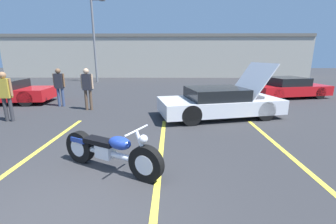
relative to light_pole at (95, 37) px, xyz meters
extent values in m
cube|color=yellow|center=(3.15, -14.77, -3.76)|extent=(0.12, 5.61, 0.01)
cube|color=yellow|center=(6.18, -14.77, -3.76)|extent=(0.12, 5.61, 0.01)
cube|color=yellow|center=(9.22, -14.77, -3.76)|extent=(0.12, 5.61, 0.01)
cube|color=#B2AD9E|center=(4.77, 5.97, -1.57)|extent=(32.00, 4.00, 4.40)
cube|color=slate|center=(4.77, 5.97, 0.48)|extent=(32.00, 4.20, 0.30)
cylinder|color=slate|center=(-0.09, 0.00, -0.37)|extent=(0.18, 0.18, 6.78)
cylinder|color=slate|center=(0.36, 0.00, 2.87)|extent=(0.90, 0.10, 0.10)
cube|color=#4C4C51|center=(0.81, 0.00, 2.87)|extent=(0.44, 0.28, 0.16)
cylinder|color=black|center=(5.97, -15.90, -3.42)|extent=(0.69, 0.45, 0.70)
cylinder|color=black|center=(4.45, -15.14, -3.42)|extent=(0.69, 0.45, 0.70)
cylinder|color=silver|center=(5.97, -15.90, -3.42)|extent=(0.42, 0.32, 0.38)
cylinder|color=silver|center=(4.45, -15.14, -3.42)|extent=(0.42, 0.32, 0.38)
cylinder|color=silver|center=(5.21, -15.52, -3.40)|extent=(1.35, 0.75, 0.12)
cube|color=silver|center=(5.10, -15.46, -3.36)|extent=(0.43, 0.38, 0.28)
ellipsoid|color=navy|center=(5.44, -15.63, -3.12)|extent=(0.58, 0.48, 0.26)
cube|color=black|center=(4.98, -15.41, -3.18)|extent=(0.75, 0.55, 0.10)
cube|color=navy|center=(4.49, -15.16, -3.23)|extent=(0.44, 0.37, 0.10)
cylinder|color=silver|center=(5.90, -15.86, -3.09)|extent=(0.31, 0.20, 0.63)
cylinder|color=silver|center=(5.80, -15.82, -2.80)|extent=(0.34, 0.64, 0.04)
sphere|color=silver|center=(5.93, -15.88, -2.94)|extent=(0.16, 0.16, 0.16)
cylinder|color=silver|center=(4.92, -15.25, -3.46)|extent=(1.03, 0.57, 0.09)
cube|color=silver|center=(8.26, -11.32, -3.31)|extent=(4.82, 2.86, 0.52)
cube|color=black|center=(8.09, -11.36, -2.85)|extent=(2.36, 2.11, 0.41)
cylinder|color=black|center=(9.81, -11.80, -3.41)|extent=(0.74, 0.38, 0.71)
cylinder|color=black|center=(9.43, -10.19, -3.41)|extent=(0.74, 0.38, 0.71)
cylinder|color=black|center=(7.10, -12.45, -3.41)|extent=(0.74, 0.38, 0.71)
cylinder|color=black|center=(6.71, -10.84, -3.41)|extent=(0.74, 0.38, 0.71)
cube|color=silver|center=(9.52, -11.02, -2.41)|extent=(1.31, 1.90, 1.31)
cube|color=#4C4C51|center=(9.47, -11.03, -3.10)|extent=(0.82, 1.14, 0.28)
cube|color=red|center=(12.99, -7.09, -3.34)|extent=(4.37, 2.65, 0.51)
cube|color=black|center=(12.83, -7.13, -2.87)|extent=(2.14, 2.00, 0.43)
cylinder|color=black|center=(14.39, -7.62, -3.45)|extent=(0.67, 0.35, 0.64)
cylinder|color=black|center=(14.05, -6.04, -3.45)|extent=(0.67, 0.35, 0.64)
cylinder|color=black|center=(11.92, -8.15, -3.45)|extent=(0.67, 0.35, 0.64)
cylinder|color=black|center=(11.58, -6.57, -3.45)|extent=(0.67, 0.35, 0.64)
cube|color=red|center=(-1.59, -8.95, -3.30)|extent=(4.24, 2.10, 0.54)
cube|color=black|center=(-1.76, -8.96, -2.83)|extent=(1.97, 1.75, 0.40)
cylinder|color=black|center=(-0.26, -9.64, -3.41)|extent=(0.72, 0.27, 0.71)
cylinder|color=black|center=(-0.38, -8.07, -3.41)|extent=(0.72, 0.27, 0.71)
cylinder|color=#333338|center=(0.57, -12.05, -3.34)|extent=(0.12, 0.12, 0.85)
cylinder|color=#333338|center=(0.77, -12.05, -3.34)|extent=(0.12, 0.12, 0.85)
cube|color=#B29933|center=(0.67, -12.05, -2.58)|extent=(0.36, 0.20, 0.67)
cylinder|color=#9E704C|center=(0.89, -12.05, -2.55)|extent=(0.08, 0.08, 0.60)
sphere|color=#9E704C|center=(0.67, -12.05, -2.13)|extent=(0.23, 0.23, 0.23)
cylinder|color=#38476B|center=(1.27, -9.62, -3.35)|extent=(0.12, 0.12, 0.84)
cylinder|color=#38476B|center=(1.47, -9.62, -3.35)|extent=(0.12, 0.12, 0.84)
cube|color=#26262D|center=(1.37, -9.62, -2.60)|extent=(0.36, 0.20, 0.66)
cylinder|color=brown|center=(1.15, -9.62, -2.57)|extent=(0.08, 0.08, 0.60)
cylinder|color=brown|center=(1.59, -9.62, -2.57)|extent=(0.08, 0.08, 0.60)
sphere|color=brown|center=(1.37, -9.62, -2.15)|extent=(0.23, 0.23, 0.23)
cylinder|color=brown|center=(2.78, -10.29, -3.34)|extent=(0.12, 0.12, 0.86)
cylinder|color=brown|center=(2.98, -10.29, -3.34)|extent=(0.12, 0.12, 0.86)
cube|color=#26262D|center=(2.88, -10.29, -2.57)|extent=(0.36, 0.20, 0.68)
cylinder|color=tan|center=(2.66, -10.29, -2.54)|extent=(0.08, 0.08, 0.61)
cylinder|color=tan|center=(3.10, -10.29, -2.54)|extent=(0.08, 0.08, 0.61)
sphere|color=tan|center=(2.88, -10.29, -2.12)|extent=(0.23, 0.23, 0.23)
camera|label=1|loc=(6.43, -19.67, -1.48)|focal=24.00mm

